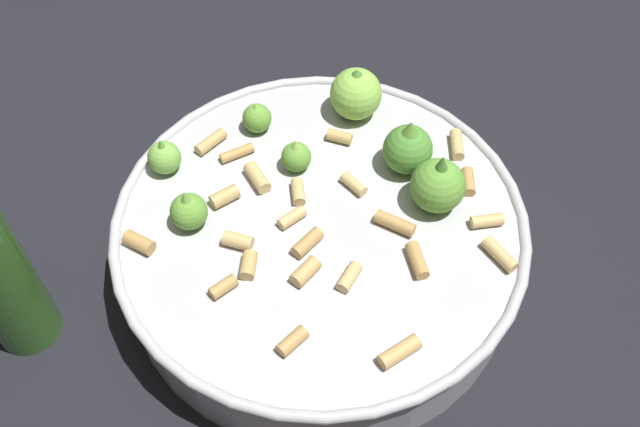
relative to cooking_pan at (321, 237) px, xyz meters
The scene contains 2 objects.
ground_plane 0.04m from the cooking_pan, 116.28° to the right, with size 2.40×2.40×0.00m, color black.
cooking_pan is the anchor object (origin of this frame).
Camera 1 is at (-0.01, -0.36, 0.55)m, focal length 40.21 mm.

